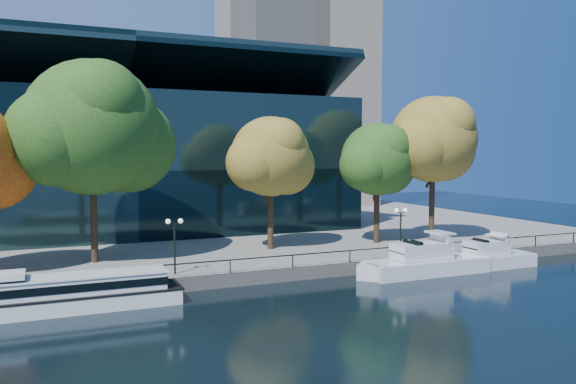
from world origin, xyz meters
name	(u,v)px	position (x,y,z in m)	size (l,w,h in m)	color
ground	(245,297)	(0.00, 0.00, 0.00)	(160.00, 160.00, 0.00)	black
promenade	(152,226)	(0.00, 36.38, 0.50)	(90.00, 67.08, 1.00)	slate
railing	(230,260)	(0.00, 3.25, 1.94)	(88.20, 0.08, 0.99)	black
convention_building	(123,164)	(-4.00, 31.79, 8.51)	(50.00, 24.57, 21.43)	black
office_tower	(294,19)	(28.00, 55.00, 33.02)	(22.50, 22.50, 65.90)	gray
tour_boat	(73,292)	(-10.85, 1.25, 1.12)	(13.87, 3.09, 2.63)	white
cruiser_near	(422,262)	(15.34, 0.96, 1.05)	(11.63, 3.00, 3.37)	silver
cruiser_far	(487,257)	(21.96, 0.94, 0.95)	(9.13, 2.53, 2.98)	silver
tree_2	(95,131)	(-8.54, 11.38, 11.52)	(13.36, 10.95, 16.09)	black
tree_3	(272,158)	(6.68, 11.68, 9.27)	(9.05, 7.42, 12.05)	black
tree_4	(379,161)	(17.50, 10.91, 8.98)	(8.83, 7.24, 11.67)	black
tree_5	(435,141)	(23.53, 10.15, 10.91)	(10.74, 8.81, 14.40)	black
lamp_1	(174,233)	(-3.78, 4.50, 3.98)	(1.26, 0.36, 4.03)	black
lamp_2	(401,220)	(15.69, 4.50, 3.98)	(1.26, 0.36, 4.03)	black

